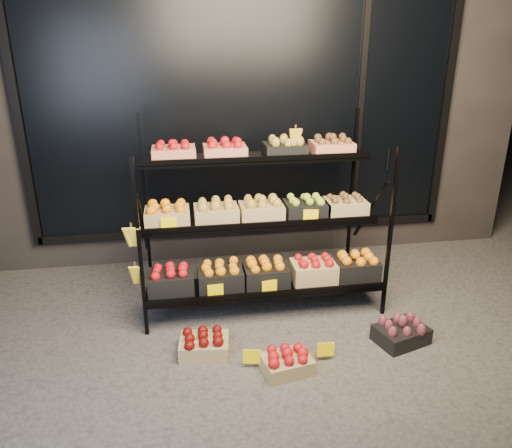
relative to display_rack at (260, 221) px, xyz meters
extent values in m
plane|color=#514F4C|center=(0.01, -0.60, -0.79)|extent=(24.00, 24.00, 0.00)
cube|color=#2D2826|center=(0.01, 2.00, 0.96)|extent=(6.00, 2.00, 3.50)
cube|color=black|center=(0.01, 0.98, 0.76)|extent=(4.20, 0.04, 2.40)
cube|color=black|center=(0.01, 0.96, -0.45)|extent=(4.30, 0.06, 0.08)
cube|color=black|center=(-2.14, 0.96, 0.76)|extent=(0.08, 0.06, 2.50)
cube|color=black|center=(2.16, 0.96, 0.76)|extent=(0.08, 0.06, 2.50)
cube|color=black|center=(1.21, 0.96, 0.76)|extent=(0.06, 0.06, 2.50)
cylinder|color=black|center=(1.56, 0.93, 0.26)|extent=(0.02, 0.02, 0.25)
cube|color=black|center=(-1.02, -0.42, -0.04)|extent=(0.03, 0.03, 1.50)
cube|color=black|center=(1.03, -0.42, -0.04)|extent=(0.03, 0.03, 1.50)
cube|color=black|center=(-1.02, 0.55, 0.04)|extent=(0.03, 0.03, 1.66)
cube|color=black|center=(1.03, 0.55, 0.04)|extent=(0.03, 0.03, 1.66)
cube|color=black|center=(0.01, -0.25, -0.52)|extent=(2.05, 0.42, 0.03)
cube|color=black|center=(0.01, -0.45, -0.49)|extent=(2.05, 0.02, 0.05)
cube|color=black|center=(0.01, 0.05, -0.02)|extent=(2.05, 0.40, 0.03)
cube|color=black|center=(0.01, -0.14, 0.01)|extent=(2.05, 0.02, 0.05)
cube|color=black|center=(0.01, 0.35, 0.48)|extent=(2.05, 0.40, 0.03)
cube|color=black|center=(0.01, 0.16, 0.51)|extent=(2.05, 0.02, 0.05)
cube|color=tan|center=(-0.72, 0.35, 0.55)|extent=(0.38, 0.28, 0.11)
ellipsoid|color=red|center=(-0.72, 0.35, 0.63)|extent=(0.32, 0.24, 0.07)
cube|color=tan|center=(-0.26, 0.35, 0.55)|extent=(0.38, 0.28, 0.11)
ellipsoid|color=red|center=(-0.26, 0.35, 0.63)|extent=(0.32, 0.24, 0.07)
cube|color=black|center=(0.29, 0.35, 0.55)|extent=(0.38, 0.28, 0.11)
ellipsoid|color=#B08E31|center=(0.29, 0.35, 0.63)|extent=(0.32, 0.24, 0.07)
cube|color=tan|center=(0.73, 0.35, 0.55)|extent=(0.38, 0.28, 0.11)
ellipsoid|color=brown|center=(0.73, 0.35, 0.63)|extent=(0.32, 0.24, 0.07)
cube|color=tan|center=(-0.80, 0.05, 0.06)|extent=(0.38, 0.28, 0.14)
ellipsoid|color=orange|center=(-0.80, 0.05, 0.16)|extent=(0.32, 0.24, 0.07)
cube|color=tan|center=(-0.38, 0.05, 0.06)|extent=(0.38, 0.28, 0.14)
ellipsoid|color=#B08E31|center=(-0.38, 0.05, 0.16)|extent=(0.32, 0.24, 0.07)
cube|color=tan|center=(0.02, 0.05, 0.06)|extent=(0.38, 0.28, 0.14)
ellipsoid|color=#B08E31|center=(0.02, 0.05, 0.16)|extent=(0.32, 0.24, 0.07)
cube|color=black|center=(0.43, 0.05, 0.06)|extent=(0.38, 0.28, 0.14)
ellipsoid|color=#A2C832|center=(0.43, 0.05, 0.16)|extent=(0.32, 0.24, 0.07)
cube|color=tan|center=(0.78, 0.05, 0.06)|extent=(0.38, 0.28, 0.14)
ellipsoid|color=brown|center=(0.78, 0.05, 0.16)|extent=(0.32, 0.24, 0.07)
cube|color=black|center=(-0.80, -0.25, -0.42)|extent=(0.38, 0.28, 0.18)
ellipsoid|color=red|center=(-0.80, -0.25, -0.30)|extent=(0.32, 0.24, 0.07)
cube|color=black|center=(-0.38, -0.25, -0.42)|extent=(0.38, 0.28, 0.18)
ellipsoid|color=orange|center=(-0.38, -0.25, -0.30)|extent=(0.32, 0.24, 0.07)
cube|color=black|center=(0.01, -0.25, -0.42)|extent=(0.38, 0.28, 0.18)
ellipsoid|color=orange|center=(0.01, -0.25, -0.30)|extent=(0.32, 0.24, 0.07)
cube|color=tan|center=(0.44, -0.25, -0.42)|extent=(0.38, 0.28, 0.18)
ellipsoid|color=red|center=(0.44, -0.25, -0.30)|extent=(0.32, 0.24, 0.07)
cube|color=black|center=(0.82, -0.25, -0.42)|extent=(0.38, 0.28, 0.18)
ellipsoid|color=orange|center=(0.82, -0.25, -0.30)|extent=(0.32, 0.24, 0.07)
ellipsoid|color=yellow|center=(-1.07, -0.40, 0.17)|extent=(0.14, 0.08, 0.22)
ellipsoid|color=yellow|center=(-1.07, -0.40, -0.16)|extent=(0.14, 0.08, 0.22)
ellipsoid|color=yellow|center=(0.36, 0.25, 0.76)|extent=(0.14, 0.08, 0.22)
cube|color=#FFDC00|center=(-0.79, -0.10, 0.05)|extent=(0.13, 0.01, 0.12)
cube|color=#FFDC00|center=(0.43, -0.10, 0.05)|extent=(0.13, 0.01, 0.12)
cube|color=#FFDC00|center=(-0.44, -0.40, -0.45)|extent=(0.13, 0.01, 0.12)
cube|color=#FFDC00|center=(0.01, -0.40, -0.45)|extent=(0.13, 0.01, 0.12)
cube|color=#FFDC00|center=(-0.23, -1.00, -0.73)|extent=(0.13, 0.01, 0.12)
cube|color=#FFDC00|center=(0.34, -1.00, -0.73)|extent=(0.13, 0.01, 0.12)
cube|color=tan|center=(-0.57, -0.76, -0.72)|extent=(0.41, 0.32, 0.13)
ellipsoid|color=#600A07|center=(-0.57, -0.76, -0.63)|extent=(0.34, 0.27, 0.07)
cube|color=tan|center=(0.02, -1.08, -0.73)|extent=(0.39, 0.32, 0.12)
ellipsoid|color=red|center=(0.02, -1.08, -0.64)|extent=(0.33, 0.27, 0.07)
cube|color=black|center=(1.01, -0.86, -0.72)|extent=(0.46, 0.40, 0.14)
ellipsoid|color=brown|center=(1.01, -0.86, -0.62)|extent=(0.39, 0.33, 0.07)
camera|label=1|loc=(-0.69, -4.04, 1.57)|focal=35.00mm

